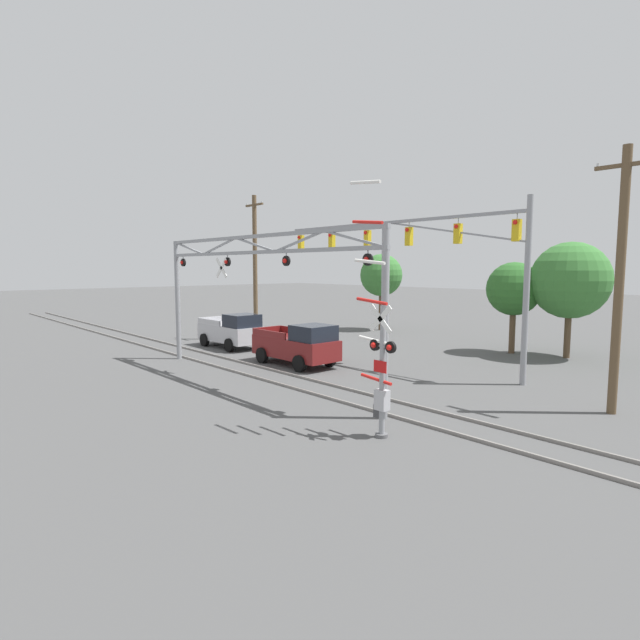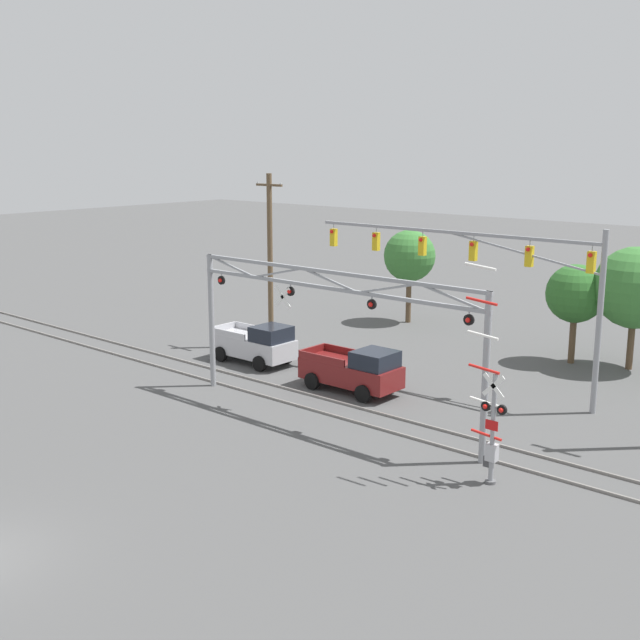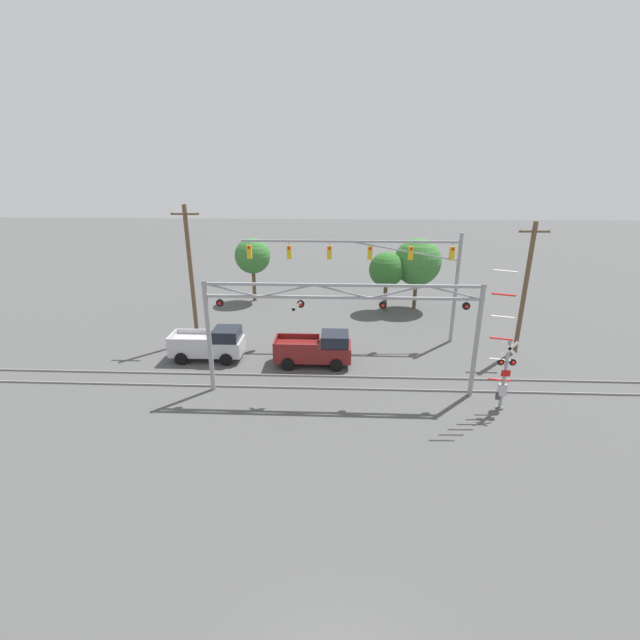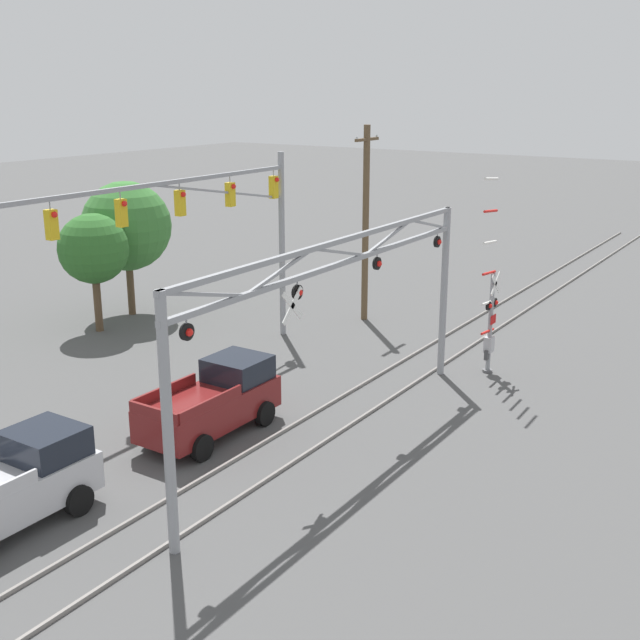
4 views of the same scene
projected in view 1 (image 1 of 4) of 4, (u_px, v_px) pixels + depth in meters
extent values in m
cube|color=gray|center=(262.00, 379.00, 20.70)|extent=(80.00, 0.08, 0.10)
cube|color=gray|center=(289.00, 374.00, 21.66)|extent=(80.00, 0.08, 0.10)
cylinder|color=gray|center=(178.00, 301.00, 25.26)|extent=(0.24, 0.24, 5.97)
cylinder|color=gray|center=(385.00, 323.00, 15.16)|extent=(0.24, 0.24, 5.97)
cube|color=gray|center=(255.00, 252.00, 19.97)|extent=(13.94, 0.14, 0.14)
cube|color=gray|center=(254.00, 236.00, 19.90)|extent=(13.94, 0.14, 0.14)
cube|color=gray|center=(189.00, 248.00, 23.97)|extent=(2.76, 0.08, 0.71)
cube|color=gray|center=(219.00, 247.00, 21.95)|extent=(2.76, 0.08, 0.71)
cube|color=gray|center=(254.00, 244.00, 19.93)|extent=(2.76, 0.08, 0.71)
cube|color=gray|center=(298.00, 242.00, 17.91)|extent=(2.76, 0.08, 0.71)
cube|color=gray|center=(353.00, 238.00, 15.89)|extent=(2.76, 0.08, 0.71)
cylinder|color=black|center=(183.00, 263.00, 24.52)|extent=(0.38, 0.10, 0.38)
sphere|color=red|center=(182.00, 262.00, 24.47)|extent=(0.18, 0.18, 0.18)
cylinder|color=gray|center=(183.00, 258.00, 24.50)|extent=(0.04, 0.04, 0.10)
cylinder|color=black|center=(228.00, 262.00, 21.51)|extent=(0.38, 0.10, 0.38)
sphere|color=red|center=(226.00, 262.00, 21.46)|extent=(0.18, 0.18, 0.18)
cylinder|color=gray|center=(227.00, 256.00, 21.48)|extent=(0.04, 0.04, 0.10)
cylinder|color=black|center=(286.00, 261.00, 18.50)|extent=(0.38, 0.10, 0.38)
sphere|color=red|center=(285.00, 261.00, 18.45)|extent=(0.18, 0.18, 0.18)
cylinder|color=gray|center=(286.00, 254.00, 18.47)|extent=(0.04, 0.04, 0.10)
cylinder|color=black|center=(368.00, 260.00, 15.49)|extent=(0.38, 0.10, 0.38)
sphere|color=red|center=(366.00, 260.00, 15.44)|extent=(0.18, 0.18, 0.18)
cylinder|color=gray|center=(368.00, 252.00, 15.46)|extent=(0.04, 0.04, 0.10)
cube|color=white|center=(221.00, 268.00, 21.73)|extent=(0.88, 0.03, 0.88)
cube|color=white|center=(221.00, 268.00, 21.73)|extent=(0.88, 0.03, 0.88)
cylinder|color=black|center=(221.00, 268.00, 21.71)|extent=(0.04, 0.04, 0.02)
cylinder|color=gray|center=(382.00, 372.00, 13.58)|extent=(0.16, 0.16, 3.64)
cylinder|color=#59595B|center=(382.00, 435.00, 13.76)|extent=(0.35, 0.35, 0.10)
cube|color=white|center=(380.00, 319.00, 13.35)|extent=(0.78, 0.03, 0.78)
cube|color=white|center=(380.00, 319.00, 13.35)|extent=(0.78, 0.03, 0.78)
cylinder|color=black|center=(380.00, 319.00, 13.33)|extent=(0.04, 0.04, 0.02)
cylinder|color=black|center=(375.00, 345.00, 13.71)|extent=(0.32, 0.09, 0.32)
sphere|color=red|center=(374.00, 345.00, 13.67)|extent=(0.16, 0.16, 0.16)
cylinder|color=black|center=(391.00, 347.00, 13.30)|extent=(0.32, 0.09, 0.32)
sphere|color=red|center=(389.00, 348.00, 13.26)|extent=(0.16, 0.16, 0.16)
cube|color=gray|center=(383.00, 346.00, 13.50)|extent=(0.64, 0.06, 0.06)
cube|color=red|center=(380.00, 367.00, 13.49)|extent=(0.44, 0.02, 0.32)
cube|color=#B2B2B7|center=(382.00, 400.00, 13.66)|extent=(0.36, 0.28, 0.56)
cylinder|color=red|center=(376.00, 379.00, 13.77)|extent=(1.08, 0.09, 0.18)
cylinder|color=white|center=(374.00, 340.00, 13.73)|extent=(1.08, 0.09, 0.18)
cylinder|color=red|center=(372.00, 301.00, 13.68)|extent=(1.08, 0.09, 0.18)
cylinder|color=white|center=(370.00, 262.00, 13.64)|extent=(1.08, 0.09, 0.18)
cylinder|color=red|center=(367.00, 222.00, 13.60)|extent=(1.08, 0.09, 0.18)
cylinder|color=white|center=(365.00, 182.00, 13.55)|extent=(1.08, 0.09, 0.18)
cube|color=#3F3F42|center=(378.00, 411.00, 13.81)|extent=(0.24, 0.12, 0.36)
cylinder|color=gray|center=(526.00, 292.00, 19.51)|extent=(0.24, 0.24, 7.45)
cube|color=gray|center=(388.00, 223.00, 24.43)|extent=(14.22, 0.14, 0.14)
cube|color=gray|center=(450.00, 231.00, 21.87)|extent=(7.13, 0.08, 1.28)
cylinder|color=gray|center=(301.00, 233.00, 29.32)|extent=(0.04, 0.04, 0.30)
cube|color=gold|center=(301.00, 243.00, 29.38)|extent=(0.30, 0.26, 0.86)
sphere|color=red|center=(299.00, 237.00, 29.24)|extent=(0.18, 0.18, 0.18)
cylinder|color=gray|center=(332.00, 230.00, 27.37)|extent=(0.04, 0.04, 0.30)
cube|color=gold|center=(332.00, 241.00, 27.43)|extent=(0.30, 0.26, 0.86)
sphere|color=red|center=(330.00, 235.00, 27.29)|extent=(0.18, 0.18, 0.18)
cylinder|color=gray|center=(368.00, 227.00, 25.42)|extent=(0.04, 0.04, 0.30)
cube|color=gold|center=(367.00, 239.00, 25.48)|extent=(0.30, 0.26, 0.86)
sphere|color=red|center=(365.00, 233.00, 25.34)|extent=(0.18, 0.18, 0.18)
cylinder|color=gray|center=(409.00, 224.00, 23.47)|extent=(0.04, 0.04, 0.30)
cube|color=gold|center=(409.00, 236.00, 23.53)|extent=(0.30, 0.26, 0.86)
sphere|color=red|center=(407.00, 230.00, 23.39)|extent=(0.18, 0.18, 0.18)
cylinder|color=gray|center=(458.00, 220.00, 21.52)|extent=(0.04, 0.04, 0.30)
cube|color=gold|center=(458.00, 234.00, 21.58)|extent=(0.30, 0.26, 0.86)
sphere|color=red|center=(456.00, 226.00, 21.44)|extent=(0.18, 0.18, 0.18)
cylinder|color=gray|center=(517.00, 215.00, 19.57)|extent=(0.04, 0.04, 0.30)
cube|color=gold|center=(517.00, 230.00, 19.63)|extent=(0.30, 0.26, 0.86)
sphere|color=red|center=(515.00, 222.00, 19.49)|extent=(0.18, 0.18, 0.18)
cube|color=maroon|center=(295.00, 347.00, 23.95)|extent=(4.61, 1.83, 0.94)
cube|color=black|center=(313.00, 333.00, 22.88)|extent=(1.64, 1.68, 0.71)
cube|color=maroon|center=(269.00, 334.00, 23.97)|extent=(2.57, 0.08, 0.32)
cube|color=maroon|center=(297.00, 331.00, 25.14)|extent=(2.57, 0.08, 0.32)
cube|color=maroon|center=(267.00, 330.00, 25.54)|extent=(0.10, 1.75, 0.32)
cylinder|color=black|center=(299.00, 364.00, 22.33)|extent=(0.76, 0.24, 0.76)
cylinder|color=black|center=(329.00, 358.00, 23.56)|extent=(0.76, 0.24, 0.76)
cylinder|color=black|center=(262.00, 355.00, 24.43)|extent=(0.76, 0.24, 0.76)
cylinder|color=black|center=(291.00, 351.00, 25.67)|extent=(0.76, 0.24, 0.76)
cube|color=#B7B7BC|center=(230.00, 333.00, 29.18)|extent=(4.44, 1.83, 0.94)
cube|color=black|center=(242.00, 321.00, 28.15)|extent=(1.58, 1.68, 0.71)
cube|color=#B7B7BC|center=(209.00, 322.00, 29.19)|extent=(2.46, 0.08, 0.32)
cube|color=#B7B7BC|center=(234.00, 320.00, 30.35)|extent=(2.46, 0.08, 0.32)
cube|color=#B7B7BC|center=(211.00, 319.00, 30.71)|extent=(0.10, 1.75, 0.32)
cylinder|color=black|center=(229.00, 345.00, 27.59)|extent=(0.76, 0.24, 0.76)
cylinder|color=black|center=(257.00, 342.00, 28.83)|extent=(0.76, 0.24, 0.76)
cylinder|color=black|center=(204.00, 340.00, 29.63)|extent=(0.76, 0.24, 0.76)
cylinder|color=black|center=(231.00, 337.00, 30.86)|extent=(0.76, 0.24, 0.76)
cylinder|color=brown|center=(255.00, 268.00, 31.94)|extent=(0.28, 0.28, 9.21)
cube|color=brown|center=(254.00, 205.00, 31.52)|extent=(1.80, 0.12, 0.12)
cylinder|color=silver|center=(247.00, 204.00, 32.12)|extent=(0.08, 0.08, 0.12)
cylinder|color=silver|center=(262.00, 202.00, 30.91)|extent=(0.08, 0.08, 0.12)
cylinder|color=brown|center=(619.00, 283.00, 15.56)|extent=(0.28, 0.28, 8.38)
cube|color=brown|center=(627.00, 165.00, 15.18)|extent=(1.80, 0.12, 0.12)
cylinder|color=silver|center=(598.00, 165.00, 15.77)|extent=(0.08, 0.08, 0.12)
cylinder|color=brown|center=(381.00, 310.00, 37.20)|extent=(0.32, 0.32, 3.01)
sphere|color=#387533|center=(381.00, 275.00, 36.92)|extent=(3.12, 3.12, 3.12)
cylinder|color=brown|center=(567.00, 333.00, 25.71)|extent=(0.32, 0.32, 2.64)
sphere|color=#387533|center=(570.00, 280.00, 25.42)|extent=(3.92, 3.92, 3.92)
cylinder|color=brown|center=(512.00, 330.00, 27.12)|extent=(0.32, 0.32, 2.51)
sphere|color=#2D6628|center=(514.00, 289.00, 26.88)|extent=(2.89, 2.89, 2.89)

